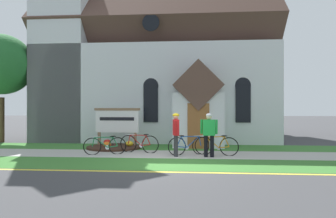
{
  "coord_description": "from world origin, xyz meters",
  "views": [
    {
      "loc": [
        0.8,
        -10.42,
        1.82
      ],
      "look_at": [
        -0.35,
        3.98,
        1.84
      ],
      "focal_mm": 32.06,
      "sensor_mm": 36.0,
      "label": 1
    }
  ],
  "objects_px": {
    "yard_deciduous_tree": "(2,65)",
    "roadside_conifer": "(249,68)",
    "church_sign": "(117,121)",
    "bicycle_yellow": "(189,145)",
    "cyclist_in_orange_jersey": "(209,131)",
    "bicycle_white": "(105,145)",
    "bicycle_green": "(216,146)",
    "bicycle_orange": "(139,144)",
    "cyclist_in_red_jersey": "(176,131)"
  },
  "relations": [
    {
      "from": "church_sign",
      "to": "bicycle_orange",
      "type": "height_order",
      "value": "church_sign"
    },
    {
      "from": "church_sign",
      "to": "yard_deciduous_tree",
      "type": "bearing_deg",
      "value": 167.31
    },
    {
      "from": "bicycle_yellow",
      "to": "cyclist_in_orange_jersey",
      "type": "bearing_deg",
      "value": -34.54
    },
    {
      "from": "bicycle_white",
      "to": "bicycle_green",
      "type": "bearing_deg",
      "value": 1.98
    },
    {
      "from": "bicycle_white",
      "to": "cyclist_in_orange_jersey",
      "type": "xyz_separation_m",
      "value": [
        4.13,
        -0.37,
        0.61
      ]
    },
    {
      "from": "roadside_conifer",
      "to": "cyclist_in_red_jersey",
      "type": "bearing_deg",
      "value": -116.41
    },
    {
      "from": "roadside_conifer",
      "to": "bicycle_yellow",
      "type": "bearing_deg",
      "value": -114.99
    },
    {
      "from": "bicycle_orange",
      "to": "cyclist_in_orange_jersey",
      "type": "xyz_separation_m",
      "value": [
        2.85,
        -0.98,
        0.59
      ]
    },
    {
      "from": "cyclist_in_red_jersey",
      "to": "bicycle_orange",
      "type": "bearing_deg",
      "value": 149.75
    },
    {
      "from": "bicycle_orange",
      "to": "cyclist_in_orange_jersey",
      "type": "relative_size",
      "value": 1.02
    },
    {
      "from": "bicycle_white",
      "to": "cyclist_in_orange_jersey",
      "type": "height_order",
      "value": "cyclist_in_orange_jersey"
    },
    {
      "from": "bicycle_green",
      "to": "roadside_conifer",
      "type": "distance_m",
      "value": 9.97
    },
    {
      "from": "roadside_conifer",
      "to": "church_sign",
      "type": "bearing_deg",
      "value": -140.01
    },
    {
      "from": "bicycle_green",
      "to": "cyclist_in_red_jersey",
      "type": "distance_m",
      "value": 1.76
    },
    {
      "from": "church_sign",
      "to": "bicycle_white",
      "type": "bearing_deg",
      "value": -86.87
    },
    {
      "from": "church_sign",
      "to": "bicycle_yellow",
      "type": "xyz_separation_m",
      "value": [
        3.5,
        -2.28,
        -0.86
      ]
    },
    {
      "from": "cyclist_in_orange_jersey",
      "to": "bicycle_green",
      "type": "bearing_deg",
      "value": 57.99
    },
    {
      "from": "bicycle_orange",
      "to": "church_sign",
      "type": "bearing_deg",
      "value": 127.77
    },
    {
      "from": "church_sign",
      "to": "roadside_conifer",
      "type": "xyz_separation_m",
      "value": [
        7.48,
        6.28,
        3.33
      ]
    },
    {
      "from": "roadside_conifer",
      "to": "yard_deciduous_tree",
      "type": "bearing_deg",
      "value": -161.85
    },
    {
      "from": "bicycle_green",
      "to": "cyclist_in_orange_jersey",
      "type": "relative_size",
      "value": 1.02
    },
    {
      "from": "church_sign",
      "to": "bicycle_white",
      "type": "height_order",
      "value": "church_sign"
    },
    {
      "from": "church_sign",
      "to": "bicycle_yellow",
      "type": "bearing_deg",
      "value": -33.13
    },
    {
      "from": "roadside_conifer",
      "to": "cyclist_in_orange_jersey",
      "type": "bearing_deg",
      "value": -109.53
    },
    {
      "from": "bicycle_yellow",
      "to": "yard_deciduous_tree",
      "type": "xyz_separation_m",
      "value": [
        -10.41,
        3.84,
        3.92
      ]
    },
    {
      "from": "bicycle_orange",
      "to": "cyclist_in_orange_jersey",
      "type": "bearing_deg",
      "value": -19.06
    },
    {
      "from": "bicycle_orange",
      "to": "roadside_conifer",
      "type": "bearing_deg",
      "value": 53.16
    },
    {
      "from": "bicycle_orange",
      "to": "cyclist_in_red_jersey",
      "type": "distance_m",
      "value": 1.93
    },
    {
      "from": "church_sign",
      "to": "cyclist_in_red_jersey",
      "type": "distance_m",
      "value": 4.08
    },
    {
      "from": "church_sign",
      "to": "bicycle_yellow",
      "type": "height_order",
      "value": "church_sign"
    },
    {
      "from": "bicycle_orange",
      "to": "yard_deciduous_tree",
      "type": "relative_size",
      "value": 0.29
    },
    {
      "from": "bicycle_yellow",
      "to": "cyclist_in_orange_jersey",
      "type": "relative_size",
      "value": 0.99
    },
    {
      "from": "cyclist_in_red_jersey",
      "to": "bicycle_white",
      "type": "bearing_deg",
      "value": 173.88
    },
    {
      "from": "cyclist_in_red_jersey",
      "to": "yard_deciduous_tree",
      "type": "height_order",
      "value": "yard_deciduous_tree"
    },
    {
      "from": "bicycle_yellow",
      "to": "yard_deciduous_tree",
      "type": "height_order",
      "value": "yard_deciduous_tree"
    },
    {
      "from": "bicycle_white",
      "to": "bicycle_green",
      "type": "xyz_separation_m",
      "value": [
        4.45,
        0.15,
        0.02
      ]
    },
    {
      "from": "yard_deciduous_tree",
      "to": "roadside_conifer",
      "type": "bearing_deg",
      "value": 18.15
    },
    {
      "from": "bicycle_green",
      "to": "roadside_conifer",
      "type": "height_order",
      "value": "roadside_conifer"
    },
    {
      "from": "church_sign",
      "to": "yard_deciduous_tree",
      "type": "relative_size",
      "value": 0.38
    },
    {
      "from": "bicycle_green",
      "to": "yard_deciduous_tree",
      "type": "relative_size",
      "value": 0.29
    },
    {
      "from": "bicycle_yellow",
      "to": "yard_deciduous_tree",
      "type": "distance_m",
      "value": 11.76
    },
    {
      "from": "roadside_conifer",
      "to": "bicycle_green",
      "type": "bearing_deg",
      "value": -108.69
    },
    {
      "from": "bicycle_green",
      "to": "cyclist_in_red_jersey",
      "type": "height_order",
      "value": "cyclist_in_red_jersey"
    },
    {
      "from": "bicycle_white",
      "to": "bicycle_yellow",
      "type": "height_order",
      "value": "bicycle_yellow"
    },
    {
      "from": "church_sign",
      "to": "yard_deciduous_tree",
      "type": "distance_m",
      "value": 7.72
    },
    {
      "from": "roadside_conifer",
      "to": "yard_deciduous_tree",
      "type": "height_order",
      "value": "roadside_conifer"
    },
    {
      "from": "cyclist_in_orange_jersey",
      "to": "yard_deciduous_tree",
      "type": "xyz_separation_m",
      "value": [
        -11.18,
        4.37,
        3.32
      ]
    },
    {
      "from": "bicycle_orange",
      "to": "cyclist_in_red_jersey",
      "type": "bearing_deg",
      "value": -30.25
    },
    {
      "from": "bicycle_yellow",
      "to": "yard_deciduous_tree",
      "type": "bearing_deg",
      "value": 159.76
    },
    {
      "from": "bicycle_white",
      "to": "cyclist_in_red_jersey",
      "type": "relative_size",
      "value": 0.99
    }
  ]
}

